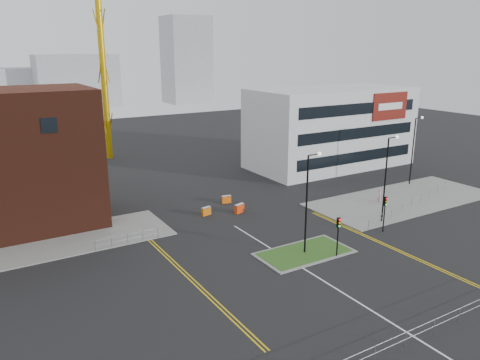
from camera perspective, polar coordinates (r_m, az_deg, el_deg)
name	(u,v)px	position (r m, az deg, el deg)	size (l,w,h in m)	color
ground	(352,298)	(36.41, 13.45, -13.85)	(200.00, 200.00, 0.00)	black
pavement_left	(18,250)	(47.56, -25.47, -7.68)	(28.00, 8.00, 0.12)	slate
pavement_right	(403,199)	(60.25, 19.22, -2.22)	(24.00, 10.00, 0.12)	slate
island_kerb	(304,253)	(42.86, 7.87, -8.78)	(8.60, 4.60, 0.08)	slate
grass_island	(304,253)	(42.86, 7.87, -8.75)	(8.00, 4.00, 0.12)	#1F4818
office_block	(330,127)	(73.84, 10.97, 6.31)	(25.00, 12.20, 12.00)	silver
streetlamp_island	(309,195)	(41.08, 8.38, -1.87)	(1.46, 0.36, 9.18)	black
streetlamp_right_near	(387,172)	(50.59, 17.52, 0.91)	(1.46, 0.36, 9.18)	black
streetlamp_right_far	(414,145)	(66.12, 20.48, 4.01)	(1.46, 0.36, 9.18)	black
traffic_light_island	(338,229)	(41.72, 11.90, -5.91)	(0.28, 0.33, 3.65)	black
traffic_light_right	(385,207)	(48.49, 17.26, -3.21)	(0.28, 0.33, 3.65)	black
railing_front	(421,329)	(32.71, 21.17, -16.61)	(24.05, 0.05, 1.10)	gray
railing_left	(127,237)	(45.11, -13.56, -6.83)	(6.05, 0.05, 1.10)	gray
railing_right	(412,201)	(57.44, 20.21, -2.42)	(19.05, 5.05, 1.10)	gray
centre_line	(333,287)	(37.66, 11.28, -12.65)	(0.15, 30.00, 0.01)	silver
yellow_left_a	(183,274)	(39.19, -6.95, -11.26)	(0.12, 24.00, 0.01)	gold
yellow_left_b	(186,273)	(39.29, -6.55, -11.16)	(0.12, 24.00, 0.01)	gold
yellow_right_a	(380,243)	(46.39, 16.74, -7.42)	(0.12, 20.00, 0.01)	gold
yellow_right_b	(383,243)	(46.60, 16.99, -7.33)	(0.12, 20.00, 0.01)	gold
skyline_b	(77,81)	(155.90, -19.25, 11.29)	(24.00, 12.00, 16.00)	gray
skyline_c	(187,60)	(162.04, -6.53, 14.31)	(14.00, 12.00, 28.00)	gray
skyline_d	(10,88)	(163.18, -26.21, 10.02)	(30.00, 12.00, 12.00)	gray
pedestrian	(380,196)	(57.73, 16.66, -1.90)	(0.65, 0.42, 1.77)	#C88198
barrier_left	(206,211)	(51.68, -4.14, -3.77)	(1.15, 0.59, 0.93)	#D8650C
barrier_mid	(226,199)	(55.59, -1.67, -2.33)	(1.12, 0.56, 0.91)	orange
barrier_right	(239,208)	(52.25, -0.07, -3.44)	(1.29, 0.77, 1.03)	red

